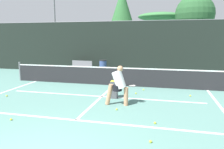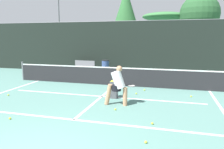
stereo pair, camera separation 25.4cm
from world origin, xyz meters
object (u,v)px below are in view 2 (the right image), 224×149
(player_practicing, at_px, (118,84))
(courtside_bench, at_px, (84,66))
(ball_hopper, at_px, (114,89))
(trash_bin, at_px, (105,67))
(parked_car, at_px, (122,59))

(player_practicing, bearing_deg, courtside_bench, 117.61)
(ball_hopper, relative_size, trash_bin, 0.72)
(trash_bin, bearing_deg, parked_car, 89.84)
(ball_hopper, height_order, trash_bin, trash_bin)
(player_practicing, relative_size, courtside_bench, 0.97)
(parked_car, bearing_deg, ball_hopper, -79.06)
(ball_hopper, height_order, parked_car, parked_car)
(trash_bin, xyz_separation_m, parked_car, (0.01, 4.87, 0.09))
(ball_hopper, relative_size, parked_car, 0.15)
(courtside_bench, height_order, parked_car, parked_car)
(trash_bin, bearing_deg, ball_hopper, -69.38)
(ball_hopper, bearing_deg, parked_car, 100.94)
(courtside_bench, bearing_deg, player_practicing, -54.18)
(ball_hopper, bearing_deg, courtside_bench, 123.12)
(courtside_bench, relative_size, parked_car, 0.32)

